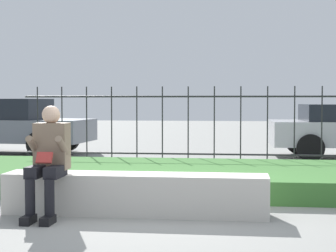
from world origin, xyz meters
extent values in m
plane|color=gray|center=(0.00, 0.00, 0.00)|extent=(60.00, 60.00, 0.00)
cube|color=beige|center=(-0.25, 0.00, 0.24)|extent=(3.10, 0.50, 0.48)
cube|color=#9B978F|center=(-0.25, 0.00, 0.04)|extent=(2.97, 0.46, 0.08)
cube|color=black|center=(-1.31, -0.65, 0.04)|extent=(0.11, 0.26, 0.09)
cylinder|color=black|center=(-1.31, -0.59, 0.28)|extent=(0.11, 0.11, 0.39)
cube|color=black|center=(-1.31, -0.38, 0.54)|extent=(0.15, 0.42, 0.13)
cube|color=black|center=(-1.09, -0.65, 0.04)|extent=(0.11, 0.26, 0.09)
cylinder|color=black|center=(-1.09, -0.59, 0.28)|extent=(0.11, 0.11, 0.39)
cube|color=black|center=(-1.09, -0.38, 0.54)|extent=(0.15, 0.42, 0.13)
cube|color=#7A6651|center=(-1.20, -0.17, 0.81)|extent=(0.38, 0.24, 0.54)
sphere|color=#DBB293|center=(-1.20, -0.19, 1.17)|extent=(0.21, 0.21, 0.21)
cylinder|color=#7A6651|center=(-1.37, -0.33, 0.83)|extent=(0.08, 0.29, 0.24)
cylinder|color=#7A6651|center=(-1.03, -0.33, 0.83)|extent=(0.08, 0.29, 0.24)
cube|color=#B2332D|center=(-1.20, -0.43, 0.70)|extent=(0.18, 0.09, 0.13)
cube|color=#3D7533|center=(0.00, 2.12, 0.15)|extent=(8.42, 2.83, 0.31)
cylinder|color=#232326|center=(0.00, 4.14, 0.32)|extent=(6.42, 0.03, 0.03)
cylinder|color=#232326|center=(0.00, 4.14, 1.41)|extent=(6.42, 0.03, 0.03)
cylinder|color=#232326|center=(-2.97, 4.14, 0.80)|extent=(0.02, 0.02, 1.60)
cylinder|color=#232326|center=(-2.47, 4.14, 0.80)|extent=(0.02, 0.02, 1.60)
cylinder|color=#232326|center=(-1.98, 4.14, 0.80)|extent=(0.02, 0.02, 1.60)
cylinder|color=#232326|center=(-1.48, 4.14, 0.80)|extent=(0.02, 0.02, 1.60)
cylinder|color=#232326|center=(-0.99, 4.14, 0.80)|extent=(0.02, 0.02, 1.60)
cylinder|color=#232326|center=(-0.49, 4.14, 0.80)|extent=(0.02, 0.02, 1.60)
cylinder|color=#232326|center=(0.00, 4.14, 0.80)|extent=(0.02, 0.02, 1.60)
cylinder|color=#232326|center=(0.49, 4.14, 0.80)|extent=(0.02, 0.02, 1.60)
cylinder|color=#232326|center=(0.99, 4.14, 0.80)|extent=(0.02, 0.02, 1.60)
cylinder|color=#232326|center=(1.48, 4.14, 0.80)|extent=(0.02, 0.02, 1.60)
cylinder|color=#232326|center=(1.98, 4.14, 0.80)|extent=(0.02, 0.02, 1.60)
cylinder|color=#232326|center=(2.47, 4.14, 0.80)|extent=(0.02, 0.02, 1.60)
cylinder|color=black|center=(2.50, 6.03, 0.30)|extent=(0.61, 0.23, 0.61)
cylinder|color=black|center=(2.43, 7.84, 0.30)|extent=(0.61, 0.23, 0.61)
cube|color=slate|center=(-4.92, 7.08, 0.59)|extent=(4.44, 2.06, 0.55)
cylinder|color=black|center=(-3.65, 6.13, 0.31)|extent=(0.64, 0.24, 0.63)
cylinder|color=black|center=(-3.53, 7.86, 0.31)|extent=(0.64, 0.24, 0.63)
camera|label=1|loc=(0.94, -6.44, 1.34)|focal=60.00mm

